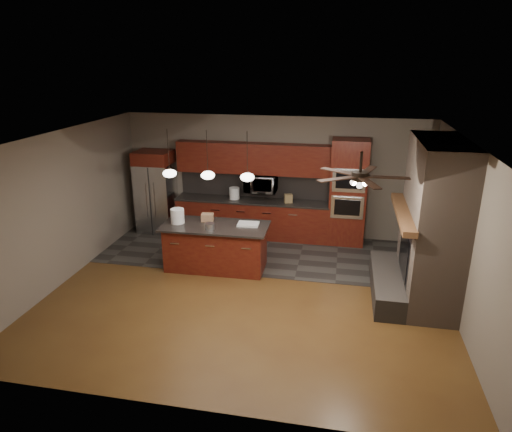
% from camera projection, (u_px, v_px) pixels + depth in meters
% --- Properties ---
extents(ground, '(7.00, 7.00, 0.00)m').
position_uv_depth(ground, '(248.00, 291.00, 8.30)').
color(ground, brown).
rests_on(ground, ground).
extents(ceiling, '(7.00, 6.00, 0.02)m').
position_uv_depth(ceiling, '(247.00, 138.00, 7.38)').
color(ceiling, white).
rests_on(ceiling, back_wall).
extents(back_wall, '(7.00, 0.02, 2.80)m').
position_uv_depth(back_wall, '(274.00, 177.00, 10.62)').
color(back_wall, '#6E6158').
rests_on(back_wall, ground).
extents(right_wall, '(0.02, 6.00, 2.80)m').
position_uv_depth(right_wall, '(464.00, 233.00, 7.21)').
color(right_wall, '#6E6158').
rests_on(right_wall, ground).
extents(left_wall, '(0.02, 6.00, 2.80)m').
position_uv_depth(left_wall, '(64.00, 207.00, 8.47)').
color(left_wall, '#6E6158').
rests_on(left_wall, ground).
extents(slate_tile_patch, '(7.00, 2.40, 0.01)m').
position_uv_depth(slate_tile_patch, '(265.00, 252.00, 9.97)').
color(slate_tile_patch, '#363430').
rests_on(slate_tile_patch, ground).
extents(fireplace_column, '(1.30, 2.10, 2.80)m').
position_uv_depth(fireplace_column, '(428.00, 229.00, 7.69)').
color(fireplace_column, '#766254').
rests_on(fireplace_column, ground).
extents(back_cabinetry, '(3.59, 0.64, 2.20)m').
position_uv_depth(back_cabinetry, '(252.00, 199.00, 10.63)').
color(back_cabinetry, '#5F2211').
rests_on(back_cabinetry, ground).
extents(oven_tower, '(0.80, 0.63, 2.38)m').
position_uv_depth(oven_tower, '(348.00, 193.00, 10.09)').
color(oven_tower, '#5F2211').
rests_on(oven_tower, ground).
extents(microwave, '(0.73, 0.41, 0.50)m').
position_uv_depth(microwave, '(261.00, 183.00, 10.47)').
color(microwave, silver).
rests_on(microwave, back_cabinetry).
extents(refrigerator, '(0.84, 0.75, 1.97)m').
position_uv_depth(refrigerator, '(156.00, 192.00, 10.91)').
color(refrigerator, silver).
rests_on(refrigerator, ground).
extents(kitchen_island, '(2.11, 0.99, 0.92)m').
position_uv_depth(kitchen_island, '(216.00, 247.00, 9.08)').
color(kitchen_island, '#5F2211').
rests_on(kitchen_island, ground).
extents(white_bucket, '(0.31, 0.31, 0.29)m').
position_uv_depth(white_bucket, '(177.00, 216.00, 9.01)').
color(white_bucket, white).
rests_on(white_bucket, kitchen_island).
extents(paint_can, '(0.21, 0.21, 0.12)m').
position_uv_depth(paint_can, '(210.00, 226.00, 8.70)').
color(paint_can, '#BCBCC1').
rests_on(paint_can, kitchen_island).
extents(paint_tray, '(0.42, 0.30, 0.04)m').
position_uv_depth(paint_tray, '(248.00, 224.00, 8.93)').
color(paint_tray, white).
rests_on(paint_tray, kitchen_island).
extents(cardboard_box, '(0.26, 0.21, 0.15)m').
position_uv_depth(cardboard_box, '(207.00, 217.00, 9.14)').
color(cardboard_box, '#996F4F').
rests_on(cardboard_box, kitchen_island).
extents(counter_bucket, '(0.29, 0.29, 0.27)m').
position_uv_depth(counter_bucket, '(234.00, 193.00, 10.62)').
color(counter_bucket, white).
rests_on(counter_bucket, back_cabinetry).
extents(counter_box, '(0.21, 0.18, 0.19)m').
position_uv_depth(counter_box, '(288.00, 198.00, 10.36)').
color(counter_box, olive).
rests_on(counter_box, back_cabinetry).
extents(pendant_left, '(0.26, 0.26, 0.92)m').
position_uv_depth(pendant_left, '(170.00, 173.00, 8.60)').
color(pendant_left, black).
rests_on(pendant_left, ceiling).
extents(pendant_center, '(0.26, 0.26, 0.92)m').
position_uv_depth(pendant_center, '(208.00, 175.00, 8.46)').
color(pendant_center, black).
rests_on(pendant_center, ceiling).
extents(pendant_right, '(0.26, 0.26, 0.92)m').
position_uv_depth(pendant_right, '(247.00, 177.00, 8.33)').
color(pendant_right, black).
rests_on(pendant_right, ceiling).
extents(ceiling_fan, '(1.27, 1.33, 0.41)m').
position_uv_depth(ceiling_fan, '(360.00, 176.00, 6.42)').
color(ceiling_fan, black).
rests_on(ceiling_fan, ceiling).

